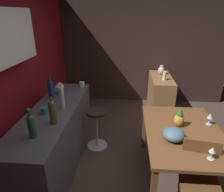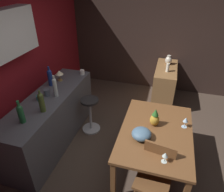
% 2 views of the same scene
% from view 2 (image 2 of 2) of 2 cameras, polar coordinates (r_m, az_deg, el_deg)
% --- Properties ---
extents(ground_plane, '(9.00, 9.00, 0.00)m').
position_cam_2_polar(ground_plane, '(3.48, 6.55, -16.92)').
color(ground_plane, '#47382D').
extents(wall_kitchen_back, '(5.20, 0.33, 2.60)m').
position_cam_2_polar(wall_kitchen_back, '(3.45, -28.52, 7.69)').
color(wall_kitchen_back, maroon).
rests_on(wall_kitchen_back, ground_plane).
extents(wall_side_right, '(0.10, 4.40, 2.60)m').
position_cam_2_polar(wall_side_right, '(5.05, 9.47, 16.36)').
color(wall_side_right, '#33231E').
rests_on(wall_side_right, ground_plane).
extents(dining_table, '(1.39, 0.95, 0.74)m').
position_cam_2_polar(dining_table, '(2.92, 12.09, -10.68)').
color(dining_table, brown).
rests_on(dining_table, ground_plane).
extents(kitchen_counter, '(2.10, 0.60, 0.90)m').
position_cam_2_polar(kitchen_counter, '(3.62, -16.36, -6.22)').
color(kitchen_counter, '#4C4C51').
rests_on(kitchen_counter, ground_plane).
extents(sideboard_cabinet, '(1.10, 0.44, 0.82)m').
position_cam_2_polar(sideboard_cabinet, '(4.74, 14.40, 3.11)').
color(sideboard_cabinet, olive).
rests_on(sideboard_cabinet, ground_plane).
extents(chair_near_window, '(0.46, 0.46, 0.89)m').
position_cam_2_polar(chair_near_window, '(2.68, 11.87, -20.72)').
color(chair_near_window, brown).
rests_on(chair_near_window, ground_plane).
extents(bar_stool, '(0.34, 0.34, 0.67)m').
position_cam_2_polar(bar_stool, '(3.76, -6.07, -5.04)').
color(bar_stool, '#262323').
rests_on(bar_stool, ground_plane).
extents(wine_glass_left, '(0.07, 0.07, 0.16)m').
position_cam_2_polar(wine_glass_left, '(2.97, 19.93, -6.37)').
color(wine_glass_left, silver).
rests_on(wine_glass_left, dining_table).
extents(wine_glass_right, '(0.07, 0.07, 0.14)m').
position_cam_2_polar(wine_glass_right, '(2.43, 14.66, -15.75)').
color(wine_glass_right, silver).
rests_on(wine_glass_right, dining_table).
extents(pineapple_centerpiece, '(0.13, 0.13, 0.27)m').
position_cam_2_polar(pineapple_centerpiece, '(2.89, 11.88, -6.13)').
color(pineapple_centerpiece, gold).
rests_on(pineapple_centerpiece, dining_table).
extents(fruit_bowl, '(0.25, 0.25, 0.14)m').
position_cam_2_polar(fruit_bowl, '(2.68, 8.25, -10.48)').
color(fruit_bowl, slate).
rests_on(fruit_bowl, dining_table).
extents(wine_bottle_cobalt, '(0.08, 0.08, 0.35)m').
position_cam_2_polar(wine_bottle_cobalt, '(3.63, -16.98, 5.16)').
color(wine_bottle_cobalt, navy).
rests_on(wine_bottle_cobalt, kitchen_counter).
extents(wine_bottle_green, '(0.08, 0.08, 0.33)m').
position_cam_2_polar(wine_bottle_green, '(2.86, -24.22, -4.33)').
color(wine_bottle_green, '#1E592D').
rests_on(wine_bottle_green, kitchen_counter).
extents(wine_bottle_olive, '(0.08, 0.08, 0.33)m').
position_cam_2_polar(wine_bottle_olive, '(2.97, -19.16, -1.51)').
color(wine_bottle_olive, '#475623').
rests_on(wine_bottle_olive, kitchen_counter).
extents(wine_bottle_clear, '(0.06, 0.06, 0.36)m').
position_cam_2_polar(wine_bottle_clear, '(3.26, -15.66, 2.55)').
color(wine_bottle_clear, silver).
rests_on(wine_bottle_clear, kitchen_counter).
extents(cup_teal, '(0.12, 0.09, 0.08)m').
position_cam_2_polar(cup_teal, '(3.31, -19.65, -0.42)').
color(cup_teal, teal).
rests_on(cup_teal, kitchen_counter).
extents(cup_white, '(0.12, 0.09, 0.09)m').
position_cam_2_polar(cup_white, '(3.95, -8.30, 6.63)').
color(cup_white, white).
rests_on(cup_white, kitchen_counter).
extents(cup_slate, '(0.13, 0.09, 0.10)m').
position_cam_2_polar(cup_slate, '(3.39, -17.72, 0.95)').
color(cup_slate, '#515660').
rests_on(cup_slate, kitchen_counter).
extents(counter_lamp, '(0.14, 0.14, 0.20)m').
position_cam_2_polar(counter_lamp, '(3.75, -14.54, 6.22)').
color(counter_lamp, '#A58447').
rests_on(counter_lamp, kitchen_counter).
extents(pillar_candle_tall, '(0.07, 0.07, 0.21)m').
position_cam_2_polar(pillar_candle_tall, '(4.35, 15.32, 7.68)').
color(pillar_candle_tall, white).
rests_on(pillar_candle_tall, sideboard_cabinet).
extents(vase_ceramic_ivory, '(0.14, 0.14, 0.21)m').
position_cam_2_polar(vase_ceramic_ivory, '(4.72, 15.53, 9.64)').
color(vase_ceramic_ivory, beige).
rests_on(vase_ceramic_ivory, sideboard_cabinet).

